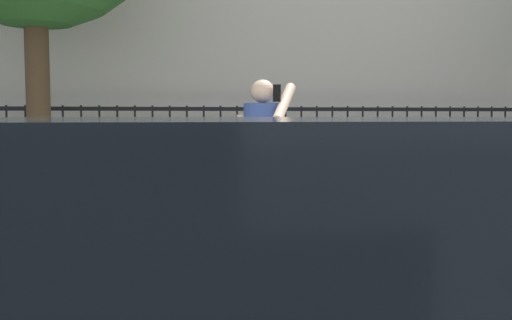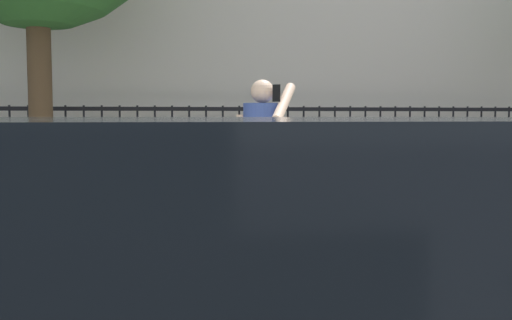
# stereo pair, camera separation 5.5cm
# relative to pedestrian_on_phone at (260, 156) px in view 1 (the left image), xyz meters

# --- Properties ---
(sidewalk) EXTENTS (28.00, 4.40, 0.15)m
(sidewalk) POSITION_rel_pedestrian_on_phone_xyz_m (-0.48, 0.00, -1.01)
(sidewalk) COLOR gray
(sidewalk) RESTS_ON ground
(iron_fence) EXTENTS (12.03, 0.04, 1.60)m
(iron_fence) POSITION_rel_pedestrian_on_phone_xyz_m (-0.48, 3.70, -0.07)
(iron_fence) COLOR black
(iron_fence) RESTS_ON ground
(pedestrian_on_phone) EXTENTS (0.72, 0.60, 1.62)m
(pedestrian_on_phone) POSITION_rel_pedestrian_on_phone_xyz_m (0.00, 0.00, 0.00)
(pedestrian_on_phone) COLOR beige
(pedestrian_on_phone) RESTS_ON sidewalk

